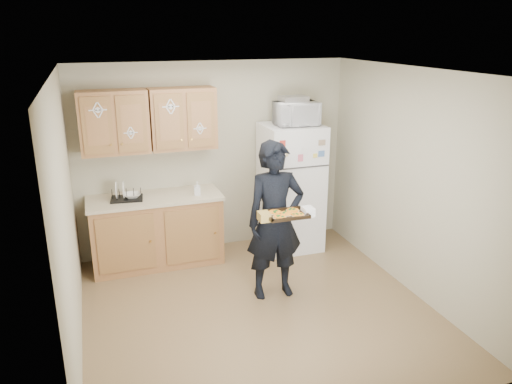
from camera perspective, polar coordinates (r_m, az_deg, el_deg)
floor at (r=5.52m, az=0.23°, el=-13.24°), size 3.60×3.60×0.00m
ceiling at (r=4.72m, az=0.27°, el=13.61°), size 3.60×3.60×0.00m
wall_back at (r=6.64m, az=-4.79°, el=3.93°), size 3.60×0.04×2.50m
wall_front at (r=3.47m, az=10.05°, el=-10.08°), size 3.60×0.04×2.50m
wall_left at (r=4.75m, az=-20.80°, el=-3.07°), size 0.04×3.60×2.50m
wall_right at (r=5.79m, az=17.36°, el=1.02°), size 0.04×3.60×2.50m
refrigerator at (r=6.70m, az=3.98°, el=0.51°), size 0.75×0.70×1.70m
base_cabinet at (r=6.45m, az=-11.26°, el=-4.47°), size 1.60×0.60×0.86m
countertop at (r=6.30m, az=-11.51°, el=-0.69°), size 1.64×0.64×0.04m
upper_cab_left at (r=6.17m, az=-15.94°, el=7.67°), size 0.80×0.33×0.75m
upper_cab_right at (r=6.26m, az=-8.37°, el=8.31°), size 0.80×0.33×0.75m
cereal_box at (r=7.34m, az=6.88°, el=-3.70°), size 0.20×0.07×0.32m
person at (r=5.44m, az=2.21°, el=-3.32°), size 0.65×0.44×1.77m
baking_tray at (r=5.12m, az=3.48°, el=-2.63°), size 0.43×0.32×0.04m
pizza_front_left at (r=5.02m, az=2.72°, el=-2.85°), size 0.14×0.14×0.02m
pizza_front_right at (r=5.08m, az=4.80°, el=-2.60°), size 0.14×0.14×0.02m
pizza_back_left at (r=5.14m, az=2.18°, el=-2.31°), size 0.14×0.14×0.02m
pizza_back_right at (r=5.20m, az=4.22°, el=-2.08°), size 0.14×0.14×0.02m
pizza_center at (r=5.11m, az=3.48°, el=-2.46°), size 0.14×0.14×0.02m
microwave at (r=6.43m, az=4.64°, el=8.92°), size 0.55×0.38×0.30m
foil_pan at (r=6.42m, az=4.31°, el=10.58°), size 0.35×0.25×0.07m
dish_rack at (r=6.24m, az=-14.58°, el=-0.17°), size 0.41×0.33×0.15m
bowl at (r=6.25m, az=-13.97°, el=-0.38°), size 0.21×0.21×0.05m
soap_bottle at (r=6.25m, az=-6.73°, el=0.41°), size 0.09×0.09×0.17m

